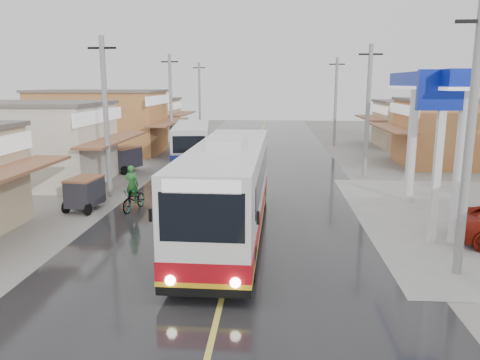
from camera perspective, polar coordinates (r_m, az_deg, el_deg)
The scene contains 12 objects.
ground at distance 15.08m, azimuth -1.31°, elevation -10.62°, with size 120.00×120.00×0.00m, color slate.
road at distance 29.48m, azimuth 1.41°, elevation 0.53°, with size 12.00×90.00×0.02m, color black.
centre_line at distance 29.48m, azimuth 1.41°, elevation 0.56°, with size 0.15×90.00×0.01m, color #D8CC4C.
shopfronts_left at distance 35.43m, azimuth -19.86°, elevation 1.72°, with size 11.00×44.00×5.20m, color tan, non-canonical shape.
utility_poles_left at distance 31.55m, azimuth -11.31°, elevation 1.03°, with size 1.60×50.00×8.00m, color gray, non-canonical shape.
utility_poles_right at distance 29.99m, azimuth 14.89°, elevation 0.31°, with size 1.60×36.00×8.00m, color gray, non-canonical shape.
coach_bus at distance 17.63m, azimuth -1.37°, elevation -1.11°, with size 2.90×12.12×3.77m.
second_bus at distance 33.27m, azimuth -5.87°, elevation 4.45°, with size 3.44×8.91×2.88m.
cyclist at distance 21.91m, azimuth -12.85°, elevation -1.86°, with size 1.07×2.07×2.13m.
tricycle_near at distance 22.51m, azimuth -18.43°, elevation -1.36°, with size 1.47×2.09×1.52m.
tricycle_far at distance 31.57m, azimuth -13.82°, elevation 2.67°, with size 2.06×2.52×1.66m.
tyre_stack at distance 24.11m, azimuth -17.13°, elevation -1.95°, with size 0.96×0.96×0.49m.
Camera 1 is at (1.33, -13.89, 5.74)m, focal length 35.00 mm.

